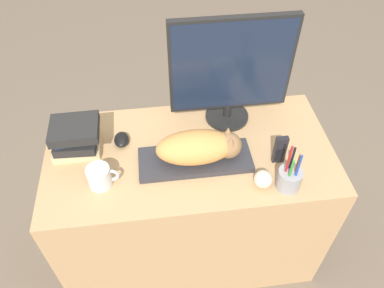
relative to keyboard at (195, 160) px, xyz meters
The scene contains 10 objects.
desk 0.39m from the keyboard, 104.41° to the left, with size 1.20×0.61×0.76m.
keyboard is the anchor object (origin of this frame).
cat 0.08m from the keyboard, ahead, with size 0.34×0.15×0.13m.
monitor 0.39m from the keyboard, 54.04° to the left, with size 0.50×0.19×0.49m.
computer_mouse 0.33m from the keyboard, 153.48° to the left, with size 0.06×0.09×0.04m.
coffee_mug 0.38m from the keyboard, behind, with size 0.12×0.09×0.09m.
pen_cup 0.37m from the keyboard, 26.42° to the right, with size 0.09×0.09×0.22m.
baseball 0.28m from the keyboard, 31.72° to the right, with size 0.07×0.07×0.07m.
phone 0.34m from the keyboard, ahead, with size 0.05×0.02×0.13m.
book_stack 0.49m from the keyboard, 164.42° to the left, with size 0.20×0.18×0.14m.
Camera 1 is at (-0.12, -0.73, 1.91)m, focal length 35.00 mm.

